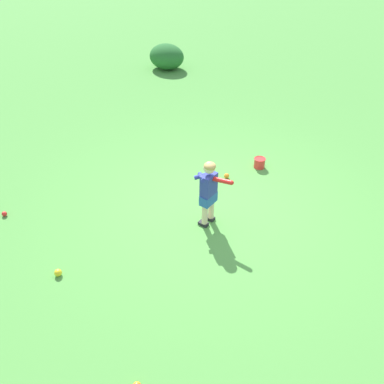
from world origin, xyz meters
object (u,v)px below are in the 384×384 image
(play_ball_near_batter, at_px, (4,214))
(toy_bucket, at_px, (260,163))
(play_ball_by_bucket, at_px, (227,176))
(play_ball_center_lawn, at_px, (58,273))
(child_batter, at_px, (209,188))

(play_ball_near_batter, distance_m, toy_bucket, 4.43)
(play_ball_by_bucket, relative_size, play_ball_center_lawn, 0.92)
(child_batter, xyz_separation_m, play_ball_near_batter, (-1.77, 2.66, -0.61))
(play_ball_near_batter, bearing_deg, play_ball_by_bucket, -36.62)
(child_batter, relative_size, toy_bucket, 5.00)
(child_batter, relative_size, play_ball_center_lawn, 10.75)
(play_ball_center_lawn, bearing_deg, play_ball_near_batter, 79.86)
(child_batter, bearing_deg, play_ball_near_batter, 123.60)
(play_ball_by_bucket, distance_m, toy_bucket, 0.73)
(play_ball_center_lawn, bearing_deg, child_batter, -25.04)
(child_batter, xyz_separation_m, play_ball_by_bucket, (1.22, 0.44, -0.60))
(toy_bucket, bearing_deg, play_ball_near_batter, 145.51)
(play_ball_center_lawn, bearing_deg, play_ball_by_bucket, -9.10)
(play_ball_near_batter, height_order, play_ball_center_lawn, play_ball_center_lawn)
(child_batter, xyz_separation_m, play_ball_center_lawn, (-2.07, 0.97, -0.60))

